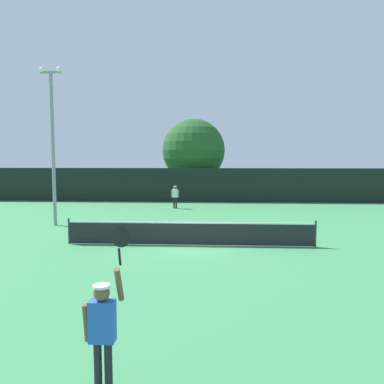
{
  "coord_description": "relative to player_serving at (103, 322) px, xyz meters",
  "views": [
    {
      "loc": [
        0.95,
        -15.45,
        3.57
      ],
      "look_at": [
        -0.21,
        5.13,
        1.74
      ],
      "focal_mm": 35.93,
      "sensor_mm": 36.0,
      "label": 1
    }
  ],
  "objects": [
    {
      "name": "player_serving",
      "position": [
        0.0,
        0.0,
        0.0
      ],
      "size": [
        0.68,
        0.4,
        2.57
      ],
      "color": "blue",
      "rests_on": "ground"
    },
    {
      "name": "ground_plane",
      "position": [
        0.68,
        10.03,
        -1.14
      ],
      "size": [
        120.0,
        120.0,
        0.0
      ],
      "primitive_type": "plane",
      "color": "#387F4C"
    },
    {
      "name": "tennis_ball",
      "position": [
        1.05,
        13.63,
        -1.1
      ],
      "size": [
        0.07,
        0.07,
        0.07
      ],
      "primitive_type": "sphere",
      "color": "#CCE033",
      "rests_on": "ground"
    },
    {
      "name": "perimeter_fence",
      "position": [
        0.68,
        25.67,
        0.23
      ],
      "size": [
        39.52,
        0.12,
        2.74
      ],
      "primitive_type": "cube",
      "color": "black",
      "rests_on": "ground"
    },
    {
      "name": "large_tree",
      "position": [
        -0.17,
        29.0,
        3.09
      ],
      "size": [
        5.6,
        5.6,
        7.04
      ],
      "color": "brown",
      "rests_on": "ground"
    },
    {
      "name": "player_receiving",
      "position": [
        -1.09,
        21.5,
        -0.17
      ],
      "size": [
        0.57,
        0.23,
        1.59
      ],
      "rotation": [
        0.0,
        0.0,
        3.14
      ],
      "color": "white",
      "rests_on": "ground"
    },
    {
      "name": "tennis_net",
      "position": [
        0.68,
        10.03,
        -0.63
      ],
      "size": [
        10.18,
        0.08,
        1.07
      ],
      "color": "#232328",
      "rests_on": "ground"
    },
    {
      "name": "light_pole",
      "position": [
        -6.77,
        14.32,
        3.54
      ],
      "size": [
        1.18,
        0.28,
        8.23
      ],
      "color": "gray",
      "rests_on": "ground"
    },
    {
      "name": "parked_car_near",
      "position": [
        -1.9,
        32.29,
        -0.36
      ],
      "size": [
        2.17,
        4.32,
        1.69
      ],
      "rotation": [
        0.0,
        0.0,
        -0.07
      ],
      "color": "black",
      "rests_on": "ground"
    }
  ]
}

